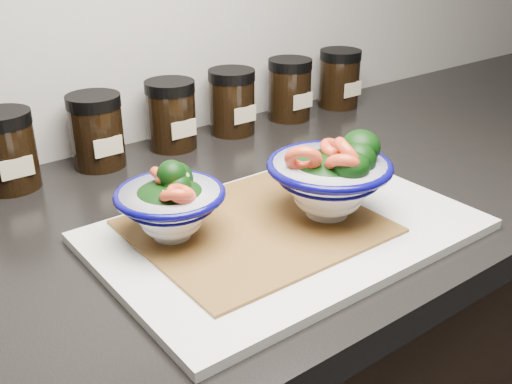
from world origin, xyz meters
TOP-DOWN VIEW (x-y plane):
  - countertop at (0.00, 1.45)m, footprint 3.50×0.60m
  - cutting_board at (-0.17, 1.34)m, footprint 0.45×0.30m
  - bamboo_mat at (-0.20, 1.36)m, footprint 0.28×0.24m
  - bowl_left at (-0.29, 1.40)m, footprint 0.13×0.13m
  - bowl_right at (-0.11, 1.33)m, footprint 0.15×0.15m
  - spice_jar_a at (-0.39, 1.69)m, footprint 0.08×0.08m
  - spice_jar_b at (-0.26, 1.69)m, footprint 0.08×0.08m
  - spice_jar_c at (-0.13, 1.69)m, footprint 0.08×0.08m
  - spice_jar_d at (-0.01, 1.69)m, footprint 0.08×0.08m
  - spice_jar_e at (0.13, 1.69)m, footprint 0.08×0.08m
  - spice_jar_f at (0.26, 1.69)m, footprint 0.08×0.08m

SIDE VIEW (x-z plane):
  - countertop at x=0.00m, z-range 0.86..0.90m
  - cutting_board at x=-0.17m, z-range 0.90..0.91m
  - bamboo_mat at x=-0.20m, z-range 0.91..0.92m
  - bowl_left at x=-0.29m, z-range 0.91..1.00m
  - spice_jar_a at x=-0.39m, z-range 0.90..1.01m
  - spice_jar_b at x=-0.26m, z-range 0.90..1.01m
  - spice_jar_c at x=-0.13m, z-range 0.90..1.01m
  - spice_jar_d at x=-0.01m, z-range 0.90..1.01m
  - spice_jar_e at x=0.13m, z-range 0.90..1.01m
  - spice_jar_f at x=0.26m, z-range 0.90..1.01m
  - bowl_right at x=-0.11m, z-range 0.91..1.02m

